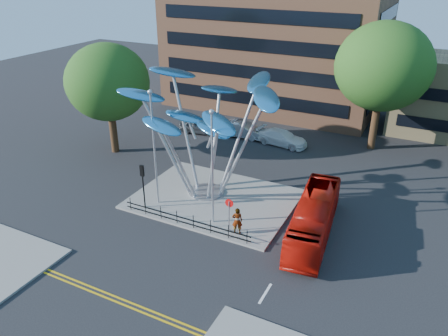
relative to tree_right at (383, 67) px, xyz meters
The scene contains 17 objects.
ground 24.75m from the tree_right, 109.98° to the right, with size 120.00×120.00×0.00m, color black.
traffic_island 20.01m from the tree_right, 119.36° to the right, with size 12.00×9.00×0.15m, color slate.
double_yellow_near 30.21m from the tree_right, 105.95° to the right, with size 40.00×0.12×0.01m, color gold.
double_yellow_far 30.49m from the tree_right, 105.78° to the right, with size 40.00×0.12×0.01m, color gold.
tree_right is the anchor object (origin of this frame).
tree_left 25.09m from the tree_right, 151.39° to the right, with size 7.60×7.60×10.32m.
leaf_sculpture 18.37m from the tree_right, 123.31° to the right, with size 12.72×9.54×9.51m.
street_lamp_left 22.49m from the tree_right, 124.05° to the right, with size 0.36×0.36×8.80m.
street_lamp_right 20.64m from the tree_right, 111.54° to the right, with size 0.36×0.36×8.30m.
traffic_light_island 24.06m from the tree_right, 123.69° to the right, with size 0.28×0.18×3.42m.
no_entry_sign_island 21.31m from the tree_right, 107.12° to the right, with size 0.60×0.10×2.45m.
pedestrian_railing_front 23.43m from the tree_right, 113.91° to the right, with size 10.00×0.06×1.00m.
red_bus 18.48m from the tree_right, 92.76° to the right, with size 2.23×9.53×2.65m, color #A81007.
pedestrian 21.38m from the tree_right, 105.44° to the right, with size 0.70×0.46×1.93m, color gray.
parked_car_left 19.07m from the tree_right, 166.88° to the right, with size 1.77×4.40×1.50m, color #3F4347.
parked_car_mid 14.88m from the tree_right, 166.67° to the right, with size 1.74×5.00×1.65m, color #A0A3A8.
parked_car_right 11.38m from the tree_right, 158.92° to the right, with size 2.11×5.19×1.51m, color silver.
Camera 1 is at (13.00, -19.95, 16.96)m, focal length 35.00 mm.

